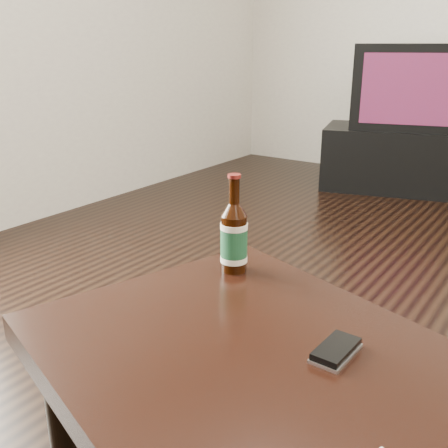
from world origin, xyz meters
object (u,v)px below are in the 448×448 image
Objects in this scene: phone at (336,351)px; beer_bottle at (234,238)px; coffee_table at (311,422)px; tv_stand at (403,159)px; tv at (411,87)px.

beer_bottle is at bearing 152.56° from phone.
beer_bottle is 2.19× the size of phone.
coffee_table is 0.14m from phone.
beer_bottle is at bearing -98.48° from tv_stand.
coffee_table reaches higher than tv_stand.
coffee_table is (0.74, -2.99, 0.16)m from tv_stand.
tv is at bearing 97.78° from beer_bottle.
beer_bottle is (0.36, -2.65, -0.18)m from tv.
coffee_table is at bearing -92.28° from tv.
coffee_table is 0.53m from beer_bottle.
coffee_table is at bearing -92.28° from tv_stand.
phone is at bearing -91.96° from tv_stand.
beer_bottle is 0.43m from phone.
beer_bottle is at bearing -98.49° from tv.
beer_bottle reaches higher than coffee_table.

